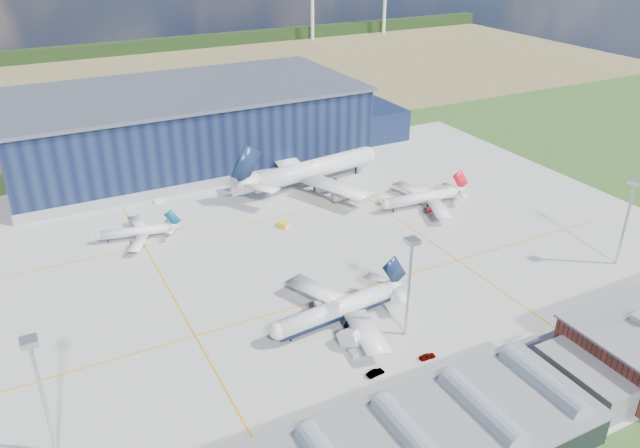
{
  "coord_description": "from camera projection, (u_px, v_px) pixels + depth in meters",
  "views": [
    {
      "loc": [
        -56.21,
        -117.77,
        80.14
      ],
      "look_at": [
        10.34,
        10.06,
        8.53
      ],
      "focal_mm": 35.0,
      "sensor_mm": 36.0,
      "label": 1
    }
  ],
  "objects": [
    {
      "name": "ground",
      "position": [
        302.0,
        280.0,
        152.45
      ],
      "size": [
        600.0,
        600.0,
        0.0
      ],
      "primitive_type": "plane",
      "color": "#2B5821",
      "rests_on": "ground"
    },
    {
      "name": "apron",
      "position": [
        285.0,
        262.0,
        160.38
      ],
      "size": [
        220.0,
        160.0,
        0.08
      ],
      "color": "#9F9F9A",
      "rests_on": "ground"
    },
    {
      "name": "farmland",
      "position": [
        118.0,
        85.0,
        327.2
      ],
      "size": [
        600.0,
        220.0,
        0.01
      ],
      "primitive_type": "cube",
      "color": "olive",
      "rests_on": "ground"
    },
    {
      "name": "treeline",
      "position": [
        91.0,
        51.0,
        388.96
      ],
      "size": [
        600.0,
        8.0,
        8.0
      ],
      "primitive_type": "cube",
      "color": "black",
      "rests_on": "ground"
    },
    {
      "name": "hangar",
      "position": [
        193.0,
        128.0,
        223.75
      ],
      "size": [
        145.0,
        62.0,
        26.1
      ],
      "color": "black",
      "rests_on": "ground"
    },
    {
      "name": "glass_concourse",
      "position": [
        428.0,
        443.0,
        100.48
      ],
      "size": [
        78.0,
        23.0,
        8.6
      ],
      "color": "black",
      "rests_on": "ground"
    },
    {
      "name": "light_mast_west",
      "position": [
        38.0,
        379.0,
        96.94
      ],
      "size": [
        2.6,
        2.6,
        23.0
      ],
      "color": "#BABBC1",
      "rests_on": "ground"
    },
    {
      "name": "light_mast_center",
      "position": [
        410.0,
        272.0,
        125.89
      ],
      "size": [
        2.6,
        2.6,
        23.0
      ],
      "color": "#BABBC1",
      "rests_on": "ground"
    },
    {
      "name": "light_mast_east",
      "position": [
        629.0,
        209.0,
        152.77
      ],
      "size": [
        2.6,
        2.6,
        23.0
      ],
      "color": "#BABBC1",
      "rests_on": "ground"
    },
    {
      "name": "airliner_navy",
      "position": [
        336.0,
        301.0,
        133.46
      ],
      "size": [
        39.43,
        38.72,
        11.83
      ],
      "primitive_type": null,
      "rotation": [
        0.0,
        0.0,
        3.23
      ],
      "color": "silver",
      "rests_on": "ground"
    },
    {
      "name": "airliner_red",
      "position": [
        422.0,
        192.0,
        188.12
      ],
      "size": [
        33.15,
        32.54,
        9.98
      ],
      "primitive_type": null,
      "rotation": [
        0.0,
        0.0,
        3.05
      ],
      "color": "silver",
      "rests_on": "ground"
    },
    {
      "name": "airliner_widebody",
      "position": [
        314.0,
        159.0,
        201.53
      ],
      "size": [
        63.21,
        62.16,
        18.37
      ],
      "primitive_type": null,
      "rotation": [
        0.0,
        0.0,
        0.13
      ],
      "color": "silver",
      "rests_on": "ground"
    },
    {
      "name": "airliner_regional",
      "position": [
        134.0,
        227.0,
        169.64
      ],
      "size": [
        27.95,
        27.56,
        7.68
      ],
      "primitive_type": null,
      "rotation": [
        0.0,
        0.0,
        2.93
      ],
      "color": "silver",
      "rests_on": "ground"
    },
    {
      "name": "gse_tug_b",
      "position": [
        335.0,
        307.0,
        140.83
      ],
      "size": [
        1.85,
        2.75,
        1.18
      ],
      "primitive_type": "cube",
      "rotation": [
        0.0,
        0.0,
        -0.01
      ],
      "color": "yellow",
      "rests_on": "ground"
    },
    {
      "name": "gse_cart_a",
      "position": [
        424.0,
        191.0,
        199.44
      ],
      "size": [
        2.63,
        3.61,
        1.46
      ],
      "primitive_type": "cube",
      "rotation": [
        0.0,
        0.0,
        0.12
      ],
      "color": "silver",
      "rests_on": "ground"
    },
    {
      "name": "gse_van_b",
      "position": [
        389.0,
        201.0,
        191.62
      ],
      "size": [
        5.3,
        5.4,
        2.38
      ],
      "primitive_type": "cube",
      "rotation": [
        0.0,
        0.0,
        0.76
      ],
      "color": "silver",
      "rests_on": "ground"
    },
    {
      "name": "gse_tug_c",
      "position": [
        283.0,
        225.0,
        177.91
      ],
      "size": [
        3.23,
        3.88,
        1.46
      ],
      "primitive_type": "cube",
      "rotation": [
        0.0,
        0.0,
        0.41
      ],
      "color": "yellow",
      "rests_on": "ground"
    },
    {
      "name": "gse_cart_b",
      "position": [
        159.0,
        201.0,
        193.27
      ],
      "size": [
        2.91,
        2.12,
        1.18
      ],
      "primitive_type": "cube",
      "rotation": [
        0.0,
        0.0,
        1.45
      ],
      "color": "silver",
      "rests_on": "ground"
    },
    {
      "name": "gse_van_c",
      "position": [
        526.0,
        346.0,
        127.17
      ],
      "size": [
        5.47,
        2.71,
        2.6
      ],
      "primitive_type": "cube",
      "rotation": [
        0.0,
        0.0,
        1.55
      ],
      "color": "silver",
      "rests_on": "ground"
    },
    {
      "name": "airstair",
      "position": [
        349.0,
        342.0,
        127.82
      ],
      "size": [
        3.61,
        5.19,
        3.09
      ],
      "primitive_type": "cube",
      "rotation": [
        0.0,
        0.0,
        0.39
      ],
      "color": "silver",
      "rests_on": "ground"
    },
    {
      "name": "car_a",
      "position": [
        427.0,
        356.0,
        125.22
      ],
      "size": [
        3.52,
        1.55,
        1.18
      ],
      "primitive_type": "imported",
      "rotation": [
        0.0,
        0.0,
        1.52
      ],
      "color": "#99999E",
      "rests_on": "ground"
    },
    {
      "name": "car_b",
      "position": [
        376.0,
        373.0,
        120.67
      ],
      "size": [
        3.73,
        1.59,
        1.2
      ],
      "primitive_type": "imported",
      "rotation": [
        0.0,
        0.0,
        1.66
      ],
      "color": "#99999E",
      "rests_on": "ground"
    }
  ]
}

